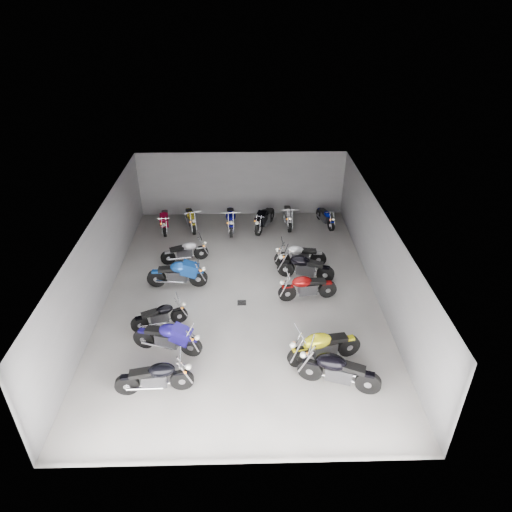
{
  "coord_description": "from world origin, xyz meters",
  "views": [
    {
      "loc": [
        0.19,
        -13.9,
        10.05
      ],
      "look_at": [
        0.56,
        1.15,
        1.0
      ],
      "focal_mm": 32.0,
      "sensor_mm": 36.0,
      "label": 1
    }
  ],
  "objects_px": {
    "motorcycle_back_a": "(165,220)",
    "motorcycle_left_f": "(185,251)",
    "motorcycle_back_e": "(288,216)",
    "motorcycle_left_b": "(168,338)",
    "drain_grate": "(242,303)",
    "motorcycle_back_b": "(191,218)",
    "motorcycle_left_e": "(178,274)",
    "motorcycle_right_d": "(307,287)",
    "motorcycle_right_f": "(300,255)",
    "motorcycle_left_c": "(160,316)",
    "motorcycle_right_a": "(338,371)",
    "motorcycle_left_a": "(155,377)",
    "motorcycle_back_f": "(326,217)",
    "motorcycle_right_b": "(324,346)",
    "motorcycle_back_d": "(265,218)",
    "motorcycle_right_e": "(305,267)",
    "motorcycle_back_c": "(231,219)"
  },
  "relations": [
    {
      "from": "motorcycle_left_b",
      "to": "motorcycle_back_f",
      "type": "xyz_separation_m",
      "value": [
        6.3,
        8.62,
        -0.11
      ]
    },
    {
      "from": "motorcycle_right_a",
      "to": "motorcycle_right_b",
      "type": "relative_size",
      "value": 1.0
    },
    {
      "from": "motorcycle_back_a",
      "to": "motorcycle_back_e",
      "type": "distance_m",
      "value": 5.83
    },
    {
      "from": "motorcycle_right_a",
      "to": "motorcycle_back_d",
      "type": "distance_m",
      "value": 10.03
    },
    {
      "from": "motorcycle_back_d",
      "to": "motorcycle_back_a",
      "type": "bearing_deg",
      "value": 23.38
    },
    {
      "from": "motorcycle_back_d",
      "to": "motorcycle_left_f",
      "type": "bearing_deg",
      "value": 63.91
    },
    {
      "from": "drain_grate",
      "to": "motorcycle_right_f",
      "type": "distance_m",
      "value": 3.46
    },
    {
      "from": "motorcycle_left_e",
      "to": "motorcycle_right_d",
      "type": "height_order",
      "value": "motorcycle_left_e"
    },
    {
      "from": "motorcycle_back_d",
      "to": "motorcycle_back_e",
      "type": "distance_m",
      "value": 1.19
    },
    {
      "from": "motorcycle_left_e",
      "to": "motorcycle_left_f",
      "type": "bearing_deg",
      "value": 178.87
    },
    {
      "from": "motorcycle_back_e",
      "to": "motorcycle_right_a",
      "type": "bearing_deg",
      "value": 91.94
    },
    {
      "from": "motorcycle_left_c",
      "to": "motorcycle_left_f",
      "type": "height_order",
      "value": "motorcycle_left_f"
    },
    {
      "from": "motorcycle_back_a",
      "to": "motorcycle_back_c",
      "type": "xyz_separation_m",
      "value": [
        3.09,
        -0.06,
        0.05
      ]
    },
    {
      "from": "drain_grate",
      "to": "motorcycle_back_d",
      "type": "distance_m",
      "value": 5.97
    },
    {
      "from": "motorcycle_right_b",
      "to": "motorcycle_back_e",
      "type": "xyz_separation_m",
      "value": [
        -0.3,
        9.2,
        -0.07
      ]
    },
    {
      "from": "motorcycle_left_b",
      "to": "motorcycle_back_d",
      "type": "xyz_separation_m",
      "value": [
        3.36,
        8.33,
        -0.02
      ]
    },
    {
      "from": "motorcycle_right_e",
      "to": "motorcycle_back_c",
      "type": "distance_m",
      "value": 5.21
    },
    {
      "from": "motorcycle_back_c",
      "to": "motorcycle_right_b",
      "type": "bearing_deg",
      "value": 106.41
    },
    {
      "from": "motorcycle_left_f",
      "to": "motorcycle_left_b",
      "type": "bearing_deg",
      "value": -15.09
    },
    {
      "from": "motorcycle_right_d",
      "to": "motorcycle_back_d",
      "type": "bearing_deg",
      "value": 5.6
    },
    {
      "from": "motorcycle_left_a",
      "to": "motorcycle_back_f",
      "type": "relative_size",
      "value": 1.23
    },
    {
      "from": "motorcycle_left_b",
      "to": "motorcycle_right_d",
      "type": "relative_size",
      "value": 1.03
    },
    {
      "from": "motorcycle_back_b",
      "to": "motorcycle_back_f",
      "type": "bearing_deg",
      "value": 166.01
    },
    {
      "from": "motorcycle_left_c",
      "to": "motorcycle_right_a",
      "type": "height_order",
      "value": "motorcycle_right_a"
    },
    {
      "from": "motorcycle_left_b",
      "to": "motorcycle_back_a",
      "type": "xyz_separation_m",
      "value": [
        -1.32,
        8.35,
        -0.06
      ]
    },
    {
      "from": "motorcycle_left_a",
      "to": "motorcycle_right_d",
      "type": "bearing_deg",
      "value": 126.73
    },
    {
      "from": "motorcycle_back_a",
      "to": "motorcycle_back_d",
      "type": "height_order",
      "value": "motorcycle_back_d"
    },
    {
      "from": "motorcycle_right_d",
      "to": "motorcycle_right_b",
      "type": "bearing_deg",
      "value": 174.56
    },
    {
      "from": "motorcycle_left_c",
      "to": "motorcycle_left_e",
      "type": "relative_size",
      "value": 0.8
    },
    {
      "from": "motorcycle_left_e",
      "to": "motorcycle_right_e",
      "type": "height_order",
      "value": "motorcycle_left_e"
    },
    {
      "from": "drain_grate",
      "to": "motorcycle_back_b",
      "type": "xyz_separation_m",
      "value": [
        -2.42,
        6.02,
        0.49
      ]
    },
    {
      "from": "motorcycle_back_a",
      "to": "motorcycle_left_f",
      "type": "bearing_deg",
      "value": 106.47
    },
    {
      "from": "motorcycle_right_a",
      "to": "motorcycle_back_b",
      "type": "relative_size",
      "value": 1.15
    },
    {
      "from": "drain_grate",
      "to": "motorcycle_left_f",
      "type": "distance_m",
      "value": 3.81
    },
    {
      "from": "motorcycle_right_a",
      "to": "motorcycle_right_d",
      "type": "relative_size",
      "value": 1.06
    },
    {
      "from": "drain_grate",
      "to": "motorcycle_left_f",
      "type": "height_order",
      "value": "motorcycle_left_f"
    },
    {
      "from": "motorcycle_back_e",
      "to": "motorcycle_right_d",
      "type": "bearing_deg",
      "value": 90.56
    },
    {
      "from": "motorcycle_right_a",
      "to": "motorcycle_right_e",
      "type": "relative_size",
      "value": 1.05
    },
    {
      "from": "motorcycle_left_c",
      "to": "motorcycle_right_b",
      "type": "xyz_separation_m",
      "value": [
        5.24,
        -1.76,
        0.11
      ]
    },
    {
      "from": "motorcycle_back_a",
      "to": "motorcycle_back_e",
      "type": "relative_size",
      "value": 0.98
    },
    {
      "from": "motorcycle_right_b",
      "to": "motorcycle_back_b",
      "type": "xyz_separation_m",
      "value": [
        -4.92,
        9.03,
        -0.07
      ]
    },
    {
      "from": "motorcycle_right_b",
      "to": "motorcycle_back_c",
      "type": "relative_size",
      "value": 1.03
    },
    {
      "from": "motorcycle_right_d",
      "to": "motorcycle_right_f",
      "type": "distance_m",
      "value": 2.27
    },
    {
      "from": "drain_grate",
      "to": "motorcycle_right_e",
      "type": "distance_m",
      "value": 2.95
    },
    {
      "from": "motorcycle_left_f",
      "to": "motorcycle_right_e",
      "type": "relative_size",
      "value": 0.89
    },
    {
      "from": "motorcycle_back_a",
      "to": "motorcycle_back_d",
      "type": "relative_size",
      "value": 0.99
    },
    {
      "from": "motorcycle_left_f",
      "to": "motorcycle_back_c",
      "type": "xyz_separation_m",
      "value": [
        1.83,
        2.85,
        0.06
      ]
    },
    {
      "from": "motorcycle_back_b",
      "to": "motorcycle_back_f",
      "type": "height_order",
      "value": "motorcycle_back_b"
    },
    {
      "from": "drain_grate",
      "to": "motorcycle_back_b",
      "type": "distance_m",
      "value": 6.51
    },
    {
      "from": "motorcycle_left_c",
      "to": "motorcycle_back_d",
      "type": "relative_size",
      "value": 0.89
    }
  ]
}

